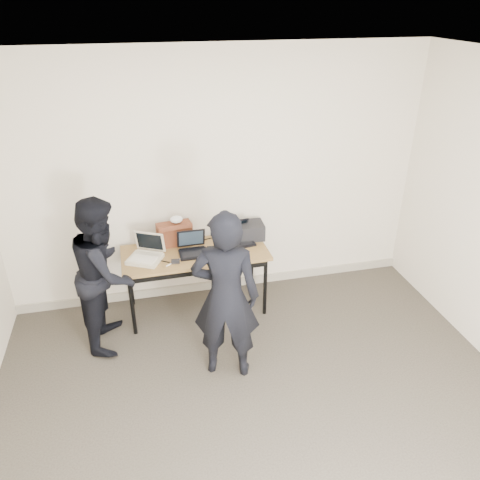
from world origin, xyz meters
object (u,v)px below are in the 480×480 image
object	(u,v)px
laptop_beige	(146,255)
person_observer	(105,273)
laptop_center	(193,248)
person_typist	(226,297)
equipment_box	(250,230)
leather_satchel	(175,233)
laptop_right	(237,237)
desk	(195,257)

from	to	relation	value
laptop_beige	person_observer	distance (m)	0.47
laptop_center	person_typist	size ratio (longest dim) A/B	0.18
equipment_box	person_observer	size ratio (longest dim) A/B	0.20
person_typist	leather_satchel	bearing A→B (deg)	-58.51
laptop_beige	equipment_box	bearing A→B (deg)	38.53
laptop_right	equipment_box	size ratio (longest dim) A/B	1.18
laptop_center	desk	bearing A→B (deg)	-7.32
laptop_center	leather_satchel	bearing A→B (deg)	124.01
desk	leather_satchel	xyz separation A→B (m)	(-0.18, 0.23, 0.19)
leather_satchel	person_typist	size ratio (longest dim) A/B	0.24
desk	person_typist	xyz separation A→B (m)	(0.12, -0.98, 0.14)
leather_satchel	equipment_box	world-z (taller)	leather_satchel
desk	equipment_box	bearing A→B (deg)	15.87
desk	person_typist	world-z (taller)	person_typist
laptop_beige	laptop_right	bearing A→B (deg)	36.41
leather_satchel	equipment_box	xyz separation A→B (m)	(0.81, -0.04, -0.04)
laptop_center	laptop_right	distance (m)	0.52
laptop_right	person_typist	bearing A→B (deg)	-116.06
laptop_center	equipment_box	bearing A→B (deg)	15.36
laptop_center	person_typist	distance (m)	0.99
laptop_beige	person_observer	bearing A→B (deg)	-121.57
laptop_center	person_observer	xyz separation A→B (m)	(-0.87, -0.27, -0.01)
laptop_beige	laptop_right	xyz separation A→B (m)	(0.97, 0.15, 0.00)
desk	laptop_right	size ratio (longest dim) A/B	4.33
laptop_beige	leather_satchel	xyz separation A→B (m)	(0.32, 0.25, 0.08)
laptop_beige	leather_satchel	world-z (taller)	same
laptop_right	leather_satchel	bearing A→B (deg)	162.86
laptop_right	leather_satchel	size ratio (longest dim) A/B	0.92
person_observer	laptop_right	bearing A→B (deg)	-66.18
equipment_box	person_typist	size ratio (longest dim) A/B	0.18
desk	person_typist	bearing A→B (deg)	-83.86
desk	laptop_center	size ratio (longest dim) A/B	5.13
laptop_center	person_observer	size ratio (longest dim) A/B	0.19
leather_satchel	person_typist	bearing A→B (deg)	-83.98
laptop_center	leather_satchel	distance (m)	0.28
desk	laptop_center	xyz separation A→B (m)	(-0.02, 0.00, 0.11)
laptop_right	equipment_box	bearing A→B (deg)	15.46
laptop_beige	equipment_box	xyz separation A→B (m)	(1.13, 0.22, 0.04)
laptop_right	laptop_center	bearing A→B (deg)	-174.52
person_observer	laptop_center	bearing A→B (deg)	-64.97
leather_satchel	laptop_beige	bearing A→B (deg)	-149.32
equipment_box	leather_satchel	bearing A→B (deg)	177.47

